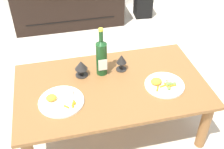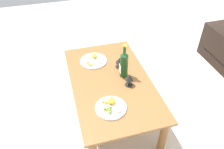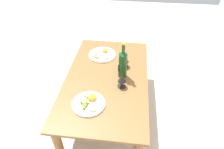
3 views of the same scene
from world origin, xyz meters
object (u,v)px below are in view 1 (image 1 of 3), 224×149
at_px(floor_speaker, 143,5).
at_px(wine_bottle, 102,56).
at_px(tv_stand, 68,4).
at_px(dinner_plate_left, 61,101).
at_px(dining_table, 111,91).
at_px(goblet_right, 121,60).
at_px(goblet_left, 81,66).
at_px(dinner_plate_right, 164,84).

relative_size(floor_speaker, wine_bottle, 0.82).
distance_m(tv_stand, dinner_plate_left, 1.89).
xyz_separation_m(dining_table, dinner_plate_left, (-0.35, -0.09, 0.07)).
height_order(floor_speaker, goblet_right, goblet_right).
relative_size(tv_stand, goblet_left, 10.42).
xyz_separation_m(goblet_right, dinner_plate_left, (-0.46, -0.24, -0.07)).
distance_m(tv_stand, goblet_right, 1.66).
height_order(wine_bottle, dinner_plate_left, wine_bottle).
relative_size(goblet_left, dinner_plate_right, 0.45).
height_order(tv_stand, dinner_plate_left, dinner_plate_left).
bearing_deg(tv_stand, dinner_plate_right, -76.28).
xyz_separation_m(dining_table, goblet_right, (0.11, 0.15, 0.15)).
bearing_deg(dinner_plate_right, goblet_left, 155.21).
bearing_deg(dinner_plate_left, dinner_plate_right, -0.06).
height_order(dining_table, dinner_plate_right, dinner_plate_right).
bearing_deg(dining_table, tv_stand, 93.62).
bearing_deg(goblet_right, goblet_left, 180.00).
relative_size(dining_table, dinner_plate_left, 4.45).
bearing_deg(tv_stand, goblet_left, -92.39).
bearing_deg(dinner_plate_left, goblet_left, 54.89).
bearing_deg(tv_stand, dinner_plate_left, -97.25).
relative_size(dining_table, goblet_left, 10.67).
height_order(dinner_plate_left, dinner_plate_right, dinner_plate_right).
height_order(tv_stand, goblet_right, goblet_right).
xyz_separation_m(goblet_left, dinner_plate_left, (-0.17, -0.24, -0.07)).
distance_m(dinner_plate_left, dinner_plate_right, 0.69).
xyz_separation_m(wine_bottle, dinner_plate_left, (-0.31, -0.23, -0.13)).
xyz_separation_m(tv_stand, goblet_left, (-0.07, -1.62, 0.27)).
xyz_separation_m(wine_bottle, goblet_left, (-0.14, 0.01, -0.07)).
height_order(dining_table, floor_speaker, dining_table).
bearing_deg(goblet_left, dining_table, -39.45).
bearing_deg(floor_speaker, goblet_right, -109.06).
bearing_deg(goblet_left, dinner_plate_left, -125.11).
relative_size(wine_bottle, goblet_right, 2.80).
bearing_deg(floor_speaker, wine_bottle, -113.16).
xyz_separation_m(wine_bottle, dinner_plate_right, (0.38, -0.24, -0.13)).
relative_size(dining_table, dinner_plate_right, 4.81).
bearing_deg(floor_speaker, dinner_plate_left, -117.55).
bearing_deg(wine_bottle, floor_speaker, 61.88).
bearing_deg(goblet_right, wine_bottle, -177.48).
distance_m(floor_speaker, dinner_plate_right, 1.92).
relative_size(floor_speaker, dinner_plate_right, 1.09).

